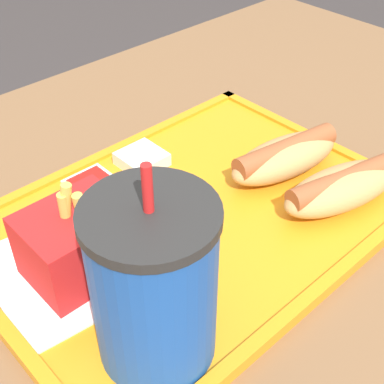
{
  "coord_description": "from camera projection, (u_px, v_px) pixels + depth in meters",
  "views": [
    {
      "loc": [
        0.25,
        0.26,
        1.09
      ],
      "look_at": [
        -0.03,
        -0.03,
        0.76
      ],
      "focal_mm": 50.0,
      "sensor_mm": 36.0,
      "label": 1
    }
  ],
  "objects": [
    {
      "name": "food_tray",
      "position": [
        192.0,
        219.0,
        0.54
      ],
      "size": [
        0.42,
        0.31,
        0.01
      ],
      "color": "orange",
      "rests_on": "dining_table"
    },
    {
      "name": "fries_carton",
      "position": [
        77.0,
        243.0,
        0.46
      ],
      "size": [
        0.09,
        0.07,
        0.1
      ],
      "color": "red",
      "rests_on": "food_tray"
    },
    {
      "name": "soda_cup",
      "position": [
        154.0,
        285.0,
        0.38
      ],
      "size": [
        0.09,
        0.09,
        0.17
      ],
      "color": "#194CA5",
      "rests_on": "food_tray"
    },
    {
      "name": "hot_dog_far",
      "position": [
        342.0,
        187.0,
        0.54
      ],
      "size": [
        0.15,
        0.09,
        0.04
      ],
      "color": "tan",
      "rests_on": "food_tray"
    },
    {
      "name": "sauce_cup_ketchup",
      "position": [
        93.0,
        186.0,
        0.56
      ],
      "size": [
        0.05,
        0.05,
        0.02
      ],
      "color": "silver",
      "rests_on": "food_tray"
    },
    {
      "name": "paper_napkin",
      "position": [
        83.0,
        260.0,
        0.49
      ],
      "size": [
        0.18,
        0.16,
        0.0
      ],
      "color": "white",
      "rests_on": "food_tray"
    },
    {
      "name": "sauce_cup_mayo",
      "position": [
        142.0,
        158.0,
        0.6
      ],
      "size": [
        0.05,
        0.05,
        0.02
      ],
      "color": "silver",
      "rests_on": "food_tray"
    },
    {
      "name": "hot_dog_near",
      "position": [
        285.0,
        156.0,
        0.58
      ],
      "size": [
        0.15,
        0.08,
        0.04
      ],
      "color": "tan",
      "rests_on": "food_tray"
    }
  ]
}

